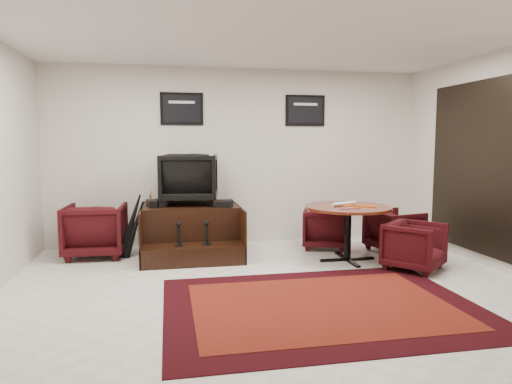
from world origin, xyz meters
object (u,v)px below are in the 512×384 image
armchair_side (96,227)px  table_chair_window (395,228)px  meeting_table (348,213)px  shine_podium (191,231)px  table_chair_corner (415,244)px  table_chair_back (325,226)px  shine_chair (189,176)px

armchair_side → table_chair_window: bearing=175.1°
meeting_table → table_chair_window: bearing=23.3°
shine_podium → table_chair_corner: 3.12m
shine_podium → meeting_table: bearing=-21.8°
shine_podium → meeting_table: meeting_table is taller
table_chair_back → shine_chair: bearing=14.7°
table_chair_back → table_chair_corner: 1.55m
table_chair_window → table_chair_corner: bearing=153.2°
armchair_side → table_chair_corner: 4.39m
armchair_side → meeting_table: (3.45, -0.93, 0.25)m
meeting_table → table_chair_back: size_ratio=1.72×
armchair_side → table_chair_window: (4.36, -0.54, -0.07)m
shine_chair → meeting_table: shine_chair is taller
shine_chair → table_chair_back: (2.06, -0.20, -0.79)m
shine_chair → table_chair_window: shine_chair is taller
meeting_table → shine_podium: bearing=158.2°
table_chair_back → table_chair_window: (0.95, -0.40, 0.01)m
armchair_side → table_chair_corner: bearing=162.0°
shine_chair → meeting_table: size_ratio=0.71×
shine_podium → table_chair_corner: size_ratio=2.12×
shine_chair → armchair_side: bearing=10.5°
shine_chair → table_chair_back: size_ratio=1.23×
armchair_side → table_chair_corner: (4.12, -1.51, -0.08)m
shine_chair → table_chair_corner: shine_chair is taller
table_chair_window → table_chair_corner: (-0.24, -0.97, -0.01)m
meeting_table → table_chair_corner: size_ratio=1.72×
table_chair_window → table_chair_back: bearing=54.2°
table_chair_window → shine_podium: bearing=68.4°
shine_podium → table_chair_window: bearing=-8.5°
table_chair_corner → shine_podium: bearing=112.3°
table_chair_corner → table_chair_window: bearing=35.8°
armchair_side → meeting_table: armchair_side is taller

